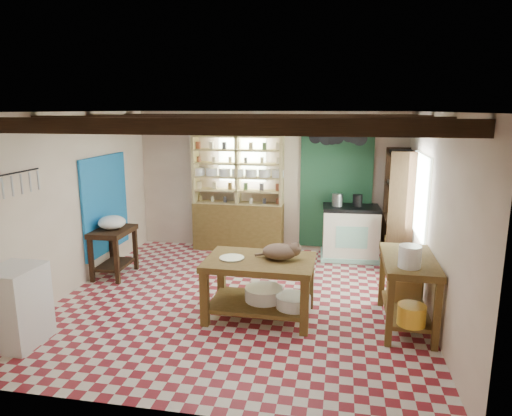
% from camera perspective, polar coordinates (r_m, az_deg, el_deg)
% --- Properties ---
extents(floor, '(5.00, 5.00, 0.02)m').
position_cam_1_polar(floor, '(6.58, -1.96, -11.44)').
color(floor, maroon).
rests_on(floor, ground).
extents(ceiling, '(5.00, 5.00, 0.02)m').
position_cam_1_polar(ceiling, '(6.03, -2.15, 11.93)').
color(ceiling, '#4E4E54').
rests_on(ceiling, wall_back).
extents(wall_back, '(5.00, 0.04, 2.60)m').
position_cam_1_polar(wall_back, '(8.59, 1.59, 3.31)').
color(wall_back, beige).
rests_on(wall_back, floor).
extents(wall_front, '(5.00, 0.04, 2.60)m').
position_cam_1_polar(wall_front, '(3.86, -10.23, -8.11)').
color(wall_front, beige).
rests_on(wall_front, floor).
extents(wall_left, '(0.04, 5.00, 2.60)m').
position_cam_1_polar(wall_left, '(7.14, -22.04, 0.58)').
color(wall_left, beige).
rests_on(wall_left, floor).
extents(wall_right, '(0.04, 5.00, 2.60)m').
position_cam_1_polar(wall_right, '(6.14, 21.36, -1.14)').
color(wall_right, beige).
rests_on(wall_right, floor).
extents(ceiling_beams, '(5.00, 3.80, 0.15)m').
position_cam_1_polar(ceiling_beams, '(6.03, -2.14, 10.79)').
color(ceiling_beams, black).
rests_on(ceiling_beams, ceiling).
extents(blue_wall_patch, '(0.04, 1.40, 1.60)m').
position_cam_1_polar(blue_wall_patch, '(7.92, -18.29, 0.46)').
color(blue_wall_patch, '#1769B1').
rests_on(blue_wall_patch, wall_left).
extents(green_wall_patch, '(1.30, 0.04, 2.30)m').
position_cam_1_polar(green_wall_patch, '(8.46, 9.95, 2.65)').
color(green_wall_patch, '#1E4B2F').
rests_on(green_wall_patch, wall_back).
extents(window_back, '(0.90, 0.02, 0.80)m').
position_cam_1_polar(window_back, '(8.61, -1.72, 6.01)').
color(window_back, beige).
rests_on(window_back, wall_back).
extents(window_right, '(0.02, 1.30, 1.20)m').
position_cam_1_polar(window_right, '(7.08, 19.82, 1.49)').
color(window_right, beige).
rests_on(window_right, wall_right).
extents(utensil_rail, '(0.06, 0.90, 0.28)m').
position_cam_1_polar(utensil_rail, '(6.06, -27.96, 2.74)').
color(utensil_rail, black).
rests_on(utensil_rail, wall_left).
extents(pot_rack, '(0.86, 0.12, 0.36)m').
position_cam_1_polar(pot_rack, '(7.94, 10.16, 8.79)').
color(pot_rack, black).
rests_on(pot_rack, ceiling).
extents(shelving_unit, '(1.70, 0.34, 2.20)m').
position_cam_1_polar(shelving_unit, '(8.54, -2.27, 1.89)').
color(shelving_unit, tan).
rests_on(shelving_unit, floor).
extents(tall_rack, '(0.40, 0.86, 2.00)m').
position_cam_1_polar(tall_rack, '(7.91, 17.29, -0.23)').
color(tall_rack, black).
rests_on(tall_rack, floor).
extents(work_table, '(1.38, 0.93, 0.78)m').
position_cam_1_polar(work_table, '(5.94, 0.44, -9.96)').
color(work_table, brown).
rests_on(work_table, floor).
extents(stove, '(1.01, 0.71, 0.96)m').
position_cam_1_polar(stove, '(8.31, 11.70, -3.03)').
color(stove, white).
rests_on(stove, floor).
extents(prep_table, '(0.53, 0.77, 0.78)m').
position_cam_1_polar(prep_table, '(7.68, -17.33, -5.31)').
color(prep_table, black).
rests_on(prep_table, floor).
extents(white_cabinet, '(0.52, 0.62, 0.91)m').
position_cam_1_polar(white_cabinet, '(5.92, -27.73, -10.79)').
color(white_cabinet, white).
rests_on(white_cabinet, floor).
extents(right_counter, '(0.62, 1.23, 0.88)m').
position_cam_1_polar(right_counter, '(5.97, 18.34, -9.94)').
color(right_counter, brown).
rests_on(right_counter, floor).
extents(cat, '(0.49, 0.40, 0.20)m').
position_cam_1_polar(cat, '(5.78, 2.99, -5.48)').
color(cat, '#7F604A').
rests_on(cat, work_table).
extents(steel_tray, '(0.32, 0.32, 0.02)m').
position_cam_1_polar(steel_tray, '(5.83, -3.05, -6.26)').
color(steel_tray, '#9FA0A7').
rests_on(steel_tray, work_table).
extents(basin_large, '(0.50, 0.50, 0.17)m').
position_cam_1_polar(basin_large, '(6.01, 1.01, -10.67)').
color(basin_large, white).
rests_on(basin_large, work_table).
extents(basin_small, '(0.44, 0.44, 0.15)m').
position_cam_1_polar(basin_small, '(5.83, 4.69, -11.59)').
color(basin_small, white).
rests_on(basin_small, work_table).
extents(kettle_left, '(0.20, 0.20, 0.22)m').
position_cam_1_polar(kettle_left, '(8.17, 10.13, 1.00)').
color(kettle_left, '#9FA0A7').
rests_on(kettle_left, stove).
extents(kettle_right, '(0.18, 0.18, 0.21)m').
position_cam_1_polar(kettle_right, '(8.19, 12.57, 0.91)').
color(kettle_right, black).
rests_on(kettle_right, stove).
extents(enamel_bowl, '(0.43, 0.43, 0.21)m').
position_cam_1_polar(enamel_bowl, '(7.55, -17.56, -1.72)').
color(enamel_bowl, white).
rests_on(enamel_bowl, prep_table).
extents(white_bucket, '(0.25, 0.25, 0.25)m').
position_cam_1_polar(white_bucket, '(5.45, 18.67, -5.77)').
color(white_bucket, white).
rests_on(white_bucket, right_counter).
extents(wicker_basket, '(0.40, 0.32, 0.28)m').
position_cam_1_polar(wicker_basket, '(6.27, 17.96, -9.50)').
color(wicker_basket, '#A47942').
rests_on(wicker_basket, right_counter).
extents(yellow_tub, '(0.32, 0.32, 0.23)m').
position_cam_1_polar(yellow_tub, '(5.59, 18.86, -12.52)').
color(yellow_tub, yellow).
rests_on(yellow_tub, right_counter).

